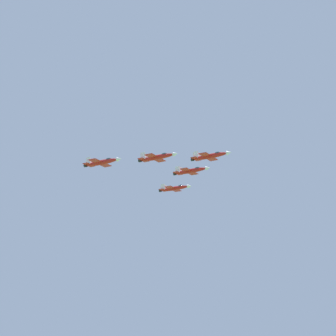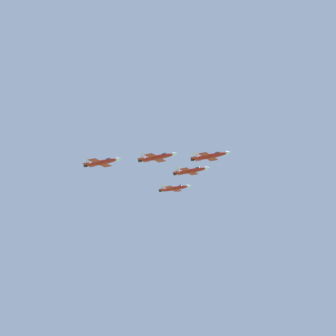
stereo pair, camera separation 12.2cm
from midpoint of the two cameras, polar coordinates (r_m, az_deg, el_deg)
name	(u,v)px [view 1 (the left image)]	position (r m, az deg, el deg)	size (l,w,h in m)	color
jet_lead	(210,156)	(167.04, 4.78, 1.37)	(11.97, 11.78, 3.12)	red
jet_left_wingman	(191,171)	(182.69, 2.58, -0.32)	(12.12, 12.01, 3.17)	red
jet_right_wingman	(157,157)	(163.28, -1.28, 1.24)	(12.12, 11.55, 3.11)	red
jet_left_outer	(174,188)	(198.14, 0.72, -2.32)	(11.89, 11.52, 3.08)	red
jet_right_outer	(102,162)	(161.01, -7.56, 0.66)	(11.93, 11.41, 3.07)	red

